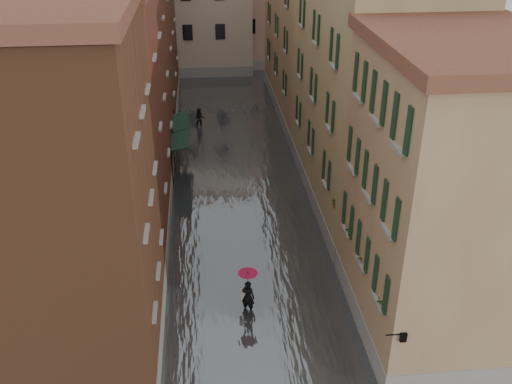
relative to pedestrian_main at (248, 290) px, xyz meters
name	(u,v)px	position (x,y,z in m)	size (l,w,h in m)	color
ground	(256,301)	(0.42, 0.68, -1.20)	(120.00, 120.00, 0.00)	#545456
floodwater	(236,171)	(0.42, 13.68, -1.10)	(10.00, 60.00, 0.20)	#4C5054
building_left_near	(63,203)	(-6.58, -1.32, 5.30)	(6.00, 8.00, 13.00)	brown
building_left_mid	(106,105)	(-6.58, 9.68, 5.05)	(6.00, 14.00, 12.50)	brown
building_left_far	(131,28)	(-6.58, 24.68, 5.80)	(6.00, 16.00, 14.00)	brown
building_right_near	(445,203)	(7.42, -1.32, 4.55)	(6.00, 8.00, 11.50)	#8C6548
building_right_mid	(368,92)	(7.42, 9.68, 5.30)	(6.00, 14.00, 13.00)	tan
building_right_far	(315,41)	(7.42, 24.68, 4.55)	(6.00, 16.00, 11.50)	#8C6548
building_end_cream	(187,1)	(-2.58, 38.68, 5.30)	(12.00, 9.00, 13.00)	#BFAF97
building_end_pink	(276,1)	(6.42, 40.68, 4.80)	(10.00, 9.00, 12.00)	tan
awning_near	(179,142)	(-3.07, 13.36, 1.27)	(1.09, 2.92, 2.80)	#163226
awning_far	(180,123)	(-3.07, 16.56, 1.28)	(1.09, 3.38, 2.80)	#163226
wall_lantern	(402,336)	(4.75, -5.32, 1.81)	(0.71, 0.22, 0.35)	black
window_planters	(350,224)	(4.54, 1.14, 2.31)	(0.59, 10.86, 0.84)	brown
pedestrian_main	(248,290)	(0.00, 0.00, 0.00)	(0.85, 0.85, 2.06)	black
pedestrian_far	(200,118)	(-1.80, 21.59, -0.38)	(0.80, 0.62, 1.64)	black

